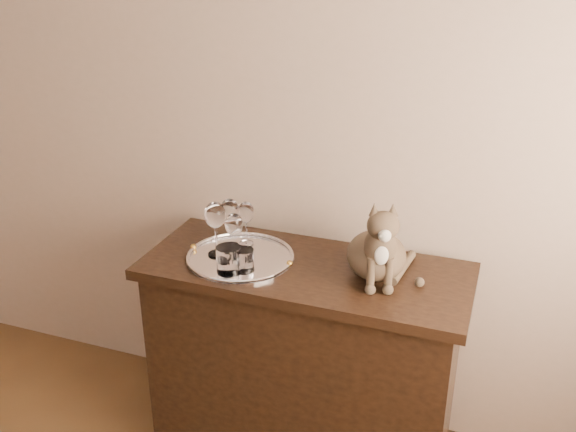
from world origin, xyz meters
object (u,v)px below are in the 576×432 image
sideboard (304,362)px  wine_glass_d (234,236)px  wine_glass_b (246,223)px  wine_glass_a (230,223)px  tumbler_a (244,260)px  tray (240,258)px  wine_glass_c (216,229)px  tumbler_b (229,260)px  cat (378,234)px

sideboard → wine_glass_d: size_ratio=6.75×
wine_glass_b → wine_glass_d: (0.01, -0.12, 0.00)m
wine_glass_a → tumbler_a: (0.13, -0.16, -0.06)m
tray → wine_glass_c: wine_glass_c is taller
wine_glass_a → wine_glass_c: 0.09m
tumbler_a → wine_glass_b: bearing=111.4°
wine_glass_c → tumbler_b: wine_glass_c is taller
tray → tumbler_a: tumbler_a is taller
tray → wine_glass_a: size_ratio=2.05×
sideboard → wine_glass_a: size_ratio=6.14×
wine_glass_d → tumbler_b: bearing=-76.3°
wine_glass_d → tumbler_a: wine_glass_d is taller
sideboard → cat: 0.64m
sideboard → tumbler_a: size_ratio=14.64×
cat → wine_glass_d: bearing=167.6°
wine_glass_c → tumbler_b: bearing=-47.3°
wine_glass_d → tumbler_a: (0.07, -0.08, -0.05)m
tray → tumbler_b: tumbler_b is taller
tray → wine_glass_b: (-0.02, 0.11, 0.09)m
wine_glass_c → wine_glass_d: bearing=0.4°
tumbler_b → cat: (0.49, 0.17, 0.10)m
wine_glass_a → tumbler_b: (0.08, -0.19, -0.05)m
tumbler_a → sideboard: bearing=31.8°
tray → cat: 0.52m
tray → wine_glass_d: bearing=-157.9°
wine_glass_d → wine_glass_a: bearing=123.5°
tray → wine_glass_a: (-0.07, 0.07, 0.10)m
wine_glass_a → wine_glass_c: wine_glass_c is taller
wine_glass_a → cat: bearing=-2.3°
wine_glass_a → tumbler_a: wine_glass_a is taller
wine_glass_d → cat: bearing=6.5°
sideboard → cat: cat is taller
sideboard → cat: (0.26, 0.02, 0.59)m
tumbler_a → wine_glass_d: bearing=132.2°
wine_glass_c → cat: bearing=5.8°
tray → wine_glass_d: wine_glass_d is taller
tray → tumbler_b: 0.13m
wine_glass_d → tumbler_b: 0.12m
wine_glass_d → wine_glass_c: bearing=-179.6°
tray → wine_glass_c: (-0.09, -0.01, 0.11)m
wine_glass_a → wine_glass_d: 0.10m
tray → tumbler_b: (0.01, -0.12, 0.05)m
wine_glass_a → tumbler_a: 0.21m
sideboard → wine_glass_d: bearing=-171.8°
wine_glass_b → cat: bearing=-6.7°
tumbler_a → tumbler_b: size_ratio=0.84×
tumbler_a → tumbler_b: 0.06m
wine_glass_b → tumbler_b: size_ratio=1.78×
wine_glass_d → tumbler_b: (0.03, -0.11, -0.04)m
wine_glass_c → wine_glass_a: bearing=76.6°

